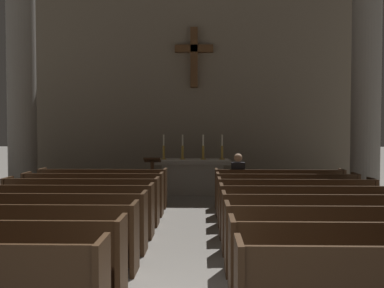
# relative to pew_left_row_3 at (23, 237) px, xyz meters

# --- Properties ---
(pew_left_row_3) EXTENTS (3.06, 0.50, 0.95)m
(pew_left_row_3) POSITION_rel_pew_left_row_3_xyz_m (0.00, 0.00, 0.00)
(pew_left_row_3) COLOR #422B19
(pew_left_row_3) RESTS_ON ground
(pew_left_row_4) EXTENTS (3.06, 0.50, 0.95)m
(pew_left_row_4) POSITION_rel_pew_left_row_3_xyz_m (0.00, 0.97, 0.00)
(pew_left_row_4) COLOR #422B19
(pew_left_row_4) RESTS_ON ground
(pew_left_row_5) EXTENTS (3.06, 0.50, 0.95)m
(pew_left_row_5) POSITION_rel_pew_left_row_3_xyz_m (0.00, 1.93, 0.00)
(pew_left_row_5) COLOR #422B19
(pew_left_row_5) RESTS_ON ground
(pew_left_row_6) EXTENTS (3.06, 0.50, 0.95)m
(pew_left_row_6) POSITION_rel_pew_left_row_3_xyz_m (0.00, 2.90, 0.00)
(pew_left_row_6) COLOR #422B19
(pew_left_row_6) RESTS_ON ground
(pew_left_row_7) EXTENTS (3.06, 0.50, 0.95)m
(pew_left_row_7) POSITION_rel_pew_left_row_3_xyz_m (0.00, 3.86, 0.00)
(pew_left_row_7) COLOR #422B19
(pew_left_row_7) RESTS_ON ground
(pew_left_row_8) EXTENTS (3.06, 0.50, 0.95)m
(pew_left_row_8) POSITION_rel_pew_left_row_3_xyz_m (0.00, 4.83, 0.00)
(pew_left_row_8) COLOR #422B19
(pew_left_row_8) RESTS_ON ground
(pew_right_row_2) EXTENTS (3.06, 0.50, 0.95)m
(pew_right_row_2) POSITION_rel_pew_left_row_3_xyz_m (4.24, -0.97, 0.00)
(pew_right_row_2) COLOR #422B19
(pew_right_row_2) RESTS_ON ground
(pew_right_row_3) EXTENTS (3.06, 0.50, 0.95)m
(pew_right_row_3) POSITION_rel_pew_left_row_3_xyz_m (4.24, 0.00, 0.00)
(pew_right_row_3) COLOR #422B19
(pew_right_row_3) RESTS_ON ground
(pew_right_row_4) EXTENTS (3.06, 0.50, 0.95)m
(pew_right_row_4) POSITION_rel_pew_left_row_3_xyz_m (4.24, 0.97, 0.00)
(pew_right_row_4) COLOR #422B19
(pew_right_row_4) RESTS_ON ground
(pew_right_row_5) EXTENTS (3.06, 0.50, 0.95)m
(pew_right_row_5) POSITION_rel_pew_left_row_3_xyz_m (4.24, 1.93, 0.00)
(pew_right_row_5) COLOR #422B19
(pew_right_row_5) RESTS_ON ground
(pew_right_row_6) EXTENTS (3.06, 0.50, 0.95)m
(pew_right_row_6) POSITION_rel_pew_left_row_3_xyz_m (4.24, 2.90, 0.00)
(pew_right_row_6) COLOR #422B19
(pew_right_row_6) RESTS_ON ground
(pew_right_row_7) EXTENTS (3.06, 0.50, 0.95)m
(pew_right_row_7) POSITION_rel_pew_left_row_3_xyz_m (4.24, 3.86, 0.00)
(pew_right_row_7) COLOR #422B19
(pew_right_row_7) RESTS_ON ground
(pew_right_row_8) EXTENTS (3.06, 0.50, 0.95)m
(pew_right_row_8) POSITION_rel_pew_left_row_3_xyz_m (4.24, 4.83, 0.00)
(pew_right_row_8) COLOR #422B19
(pew_right_row_8) RESTS_ON ground
(column_left_second) EXTENTS (1.16, 1.16, 6.61)m
(column_left_second) POSITION_rel_pew_left_row_3_xyz_m (-2.58, 6.35, 2.74)
(column_left_second) COLOR gray
(column_left_second) RESTS_ON ground
(column_right_second) EXTENTS (1.16, 1.16, 6.61)m
(column_right_second) POSITION_rel_pew_left_row_3_xyz_m (6.82, 6.35, 2.74)
(column_right_second) COLOR gray
(column_right_second) RESTS_ON ground
(altar) EXTENTS (2.20, 0.90, 1.01)m
(altar) POSITION_rel_pew_left_row_3_xyz_m (2.12, 7.10, 0.06)
(altar) COLOR #A8A399
(altar) RESTS_ON ground
(candlestick_outer_left) EXTENTS (0.16, 0.16, 0.72)m
(candlestick_outer_left) POSITION_rel_pew_left_row_3_xyz_m (1.27, 7.10, 0.77)
(candlestick_outer_left) COLOR #B79338
(candlestick_outer_left) RESTS_ON altar
(candlestick_inner_left) EXTENTS (0.16, 0.16, 0.72)m
(candlestick_inner_left) POSITION_rel_pew_left_row_3_xyz_m (1.82, 7.10, 0.77)
(candlestick_inner_left) COLOR #B79338
(candlestick_inner_left) RESTS_ON altar
(candlestick_inner_right) EXTENTS (0.16, 0.16, 0.72)m
(candlestick_inner_right) POSITION_rel_pew_left_row_3_xyz_m (2.42, 7.10, 0.77)
(candlestick_inner_right) COLOR #B79338
(candlestick_inner_right) RESTS_ON altar
(candlestick_outer_right) EXTENTS (0.16, 0.16, 0.72)m
(candlestick_outer_right) POSITION_rel_pew_left_row_3_xyz_m (2.97, 7.10, 0.77)
(candlestick_outer_right) COLOR #B79338
(candlestick_outer_right) RESTS_ON altar
(apse_with_cross) EXTENTS (10.64, 0.48, 7.68)m
(apse_with_cross) POSITION_rel_pew_left_row_3_xyz_m (2.12, 9.09, 3.37)
(apse_with_cross) COLOR gray
(apse_with_cross) RESTS_ON ground
(lectern) EXTENTS (0.44, 0.36, 1.15)m
(lectern) POSITION_rel_pew_left_row_3_xyz_m (1.07, 5.90, 0.07)
(lectern) COLOR #422B19
(lectern) RESTS_ON ground
(lone_worshipper) EXTENTS (0.32, 0.43, 1.32)m
(lone_worshipper) POSITION_rel_pew_left_row_3_xyz_m (3.26, 4.87, 0.22)
(lone_worshipper) COLOR #26262B
(lone_worshipper) RESTS_ON ground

